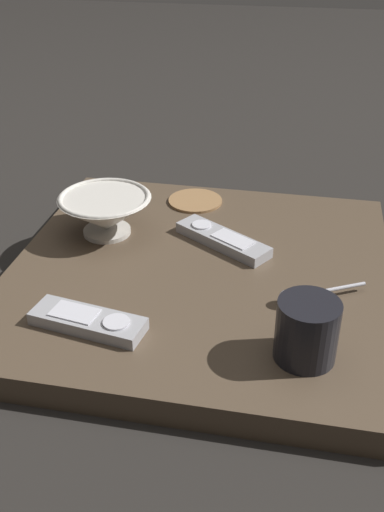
# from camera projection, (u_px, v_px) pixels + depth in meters

# --- Properties ---
(ground_plane) EXTENTS (6.00, 6.00, 0.00)m
(ground_plane) POSITION_uv_depth(u_px,v_px,m) (200.00, 288.00, 0.99)
(ground_plane) COLOR black
(table) EXTENTS (0.61, 0.61, 0.04)m
(table) POSITION_uv_depth(u_px,v_px,m) (200.00, 278.00, 0.98)
(table) COLOR #4C3D2D
(table) RESTS_ON ground
(cereal_bowl) EXTENTS (0.16, 0.16, 0.07)m
(cereal_bowl) POSITION_uv_depth(u_px,v_px,m) (106.00, 212.00, 1.04)
(cereal_bowl) COLOR beige
(cereal_bowl) RESTS_ON table
(coffee_mug) EXTENTS (0.08, 0.08, 0.08)m
(coffee_mug) POSITION_uv_depth(u_px,v_px,m) (307.00, 331.00, 0.76)
(coffee_mug) COLOR black
(coffee_mug) RESTS_ON table
(teaspoon) EXTENTS (0.08, 0.13, 0.02)m
(teaspoon) POSITION_uv_depth(u_px,v_px,m) (296.00, 296.00, 0.87)
(teaspoon) COLOR silver
(teaspoon) RESTS_ON table
(tv_remote_near) EXTENTS (0.08, 0.17, 0.02)m
(tv_remote_near) POSITION_uv_depth(u_px,v_px,m) (88.00, 321.00, 0.83)
(tv_remote_near) COLOR #9E9EA3
(tv_remote_near) RESTS_ON table
(tv_remote_far) EXTENTS (0.14, 0.18, 0.02)m
(tv_remote_far) POSITION_uv_depth(u_px,v_px,m) (222.00, 239.00, 1.02)
(tv_remote_far) COLOR #9E9EA3
(tv_remote_far) RESTS_ON table
(drink_coaster) EXTENTS (0.10, 0.10, 0.01)m
(drink_coaster) POSITION_uv_depth(u_px,v_px,m) (195.00, 201.00, 1.17)
(drink_coaster) COLOR olive
(drink_coaster) RESTS_ON table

